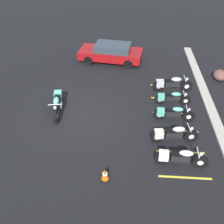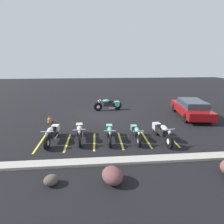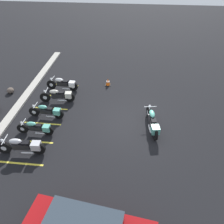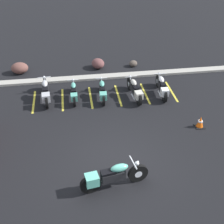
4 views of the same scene
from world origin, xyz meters
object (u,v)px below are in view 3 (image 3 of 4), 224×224
parked_bike_3 (59,95)px  parked_bike_4 (64,84)px  parked_bike_2 (48,111)px  traffic_cone (108,82)px  motorcycle_teal_featured (152,122)px  landscape_rock_1 (10,90)px  parked_bike_0 (23,146)px  parked_bike_1 (37,128)px

parked_bike_3 → parked_bike_4: (1.41, 0.10, -0.00)m
parked_bike_2 → traffic_cone: bearing=-124.8°
motorcycle_teal_featured → traffic_cone: bearing=24.3°
parked_bike_2 → parked_bike_3: parked_bike_3 is taller
parked_bike_3 → landscape_rock_1: 3.64m
parked_bike_4 → parked_bike_0: bearing=90.2°
parked_bike_2 → parked_bike_0: bearing=87.7°
parked_bike_1 → parked_bike_2: 1.41m
motorcycle_teal_featured → parked_bike_2: motorcycle_teal_featured is taller
parked_bike_0 → traffic_cone: 7.42m
motorcycle_teal_featured → parked_bike_3: motorcycle_teal_featured is taller
parked_bike_2 → parked_bike_4: 3.01m
parked_bike_4 → landscape_rock_1: (-0.75, 3.47, -0.27)m
parked_bike_0 → landscape_rock_1: size_ratio=4.66×
landscape_rock_1 → traffic_cone: bearing=-75.4°
parked_bike_3 → landscape_rock_1: parked_bike_3 is taller
motorcycle_teal_featured → parked_bike_4: 6.73m
parked_bike_1 → parked_bike_4: (4.42, -0.19, 0.05)m
parked_bike_1 → parked_bike_2: bearing=-93.8°
parked_bike_3 → parked_bike_4: bearing=-91.6°
motorcycle_teal_featured → parked_bike_3: size_ratio=1.10×
parked_bike_3 → landscape_rock_1: (0.66, 3.57, -0.28)m
parked_bike_3 → parked_bike_2: bearing=77.9°
motorcycle_teal_featured → parked_bike_1: 6.07m
parked_bike_2 → motorcycle_teal_featured: bearing=178.6°
parked_bike_1 → parked_bike_4: bearing=-91.7°
parked_bike_0 → parked_bike_1: (1.36, -0.12, -0.07)m
parked_bike_1 → motorcycle_teal_featured: bearing=-169.8°
parked_bike_0 → landscape_rock_1: 5.94m
parked_bike_4 → motorcycle_teal_featured: bearing=152.8°
parked_bike_1 → parked_bike_3: 3.02m
parked_bike_1 → parked_bike_0: bearing=85.5°
parked_bike_3 → landscape_rock_1: bearing=-16.1°
motorcycle_teal_featured → landscape_rock_1: bearing=64.6°
motorcycle_teal_featured → parked_bike_2: (0.40, 5.87, -0.08)m
landscape_rock_1 → traffic_cone: traffic_cone is taller
parked_bike_2 → landscape_rock_1: size_ratio=4.14×
motorcycle_teal_featured → landscape_rock_1: motorcycle_teal_featured is taller
parked_bike_4 → traffic_cone: (0.91, -2.91, -0.21)m
parked_bike_3 → motorcycle_teal_featured: bearing=154.8°
parked_bike_2 → landscape_rock_1: parked_bike_2 is taller
motorcycle_teal_featured → parked_bike_2: bearing=76.7°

